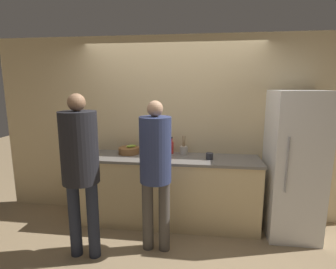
{
  "coord_description": "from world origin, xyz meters",
  "views": [
    {
      "loc": [
        0.43,
        -3.08,
        1.92
      ],
      "look_at": [
        0.0,
        0.14,
        1.31
      ],
      "focal_mm": 28.0,
      "sensor_mm": 36.0,
      "label": 1
    }
  ],
  "objects_px": {
    "fruit_bowl": "(129,150)",
    "utensil_crock": "(184,150)",
    "person_left": "(80,160)",
    "cup_black": "(209,156)",
    "bottle_amber": "(155,150)",
    "bottle_red": "(172,147)",
    "refrigerator": "(293,165)",
    "person_center": "(156,163)"
  },
  "relations": [
    {
      "from": "fruit_bowl",
      "to": "bottle_amber",
      "type": "relative_size",
      "value": 1.69
    },
    {
      "from": "bottle_amber",
      "to": "person_left",
      "type": "bearing_deg",
      "value": -123.66
    },
    {
      "from": "bottle_amber",
      "to": "bottle_red",
      "type": "bearing_deg",
      "value": 24.61
    },
    {
      "from": "person_center",
      "to": "person_left",
      "type": "bearing_deg",
      "value": -163.62
    },
    {
      "from": "cup_black",
      "to": "refrigerator",
      "type": "bearing_deg",
      "value": -0.49
    },
    {
      "from": "fruit_bowl",
      "to": "utensil_crock",
      "type": "height_order",
      "value": "utensil_crock"
    },
    {
      "from": "person_center",
      "to": "cup_black",
      "type": "relative_size",
      "value": 18.96
    },
    {
      "from": "cup_black",
      "to": "person_left",
      "type": "bearing_deg",
      "value": -149.45
    },
    {
      "from": "person_center",
      "to": "utensil_crock",
      "type": "height_order",
      "value": "person_center"
    },
    {
      "from": "refrigerator",
      "to": "utensil_crock",
      "type": "bearing_deg",
      "value": 171.51
    },
    {
      "from": "utensil_crock",
      "to": "bottle_red",
      "type": "bearing_deg",
      "value": 169.14
    },
    {
      "from": "refrigerator",
      "to": "person_center",
      "type": "distance_m",
      "value": 1.77
    },
    {
      "from": "refrigerator",
      "to": "person_left",
      "type": "distance_m",
      "value": 2.58
    },
    {
      "from": "refrigerator",
      "to": "cup_black",
      "type": "distance_m",
      "value": 1.05
    },
    {
      "from": "cup_black",
      "to": "fruit_bowl",
      "type": "bearing_deg",
      "value": 172.54
    },
    {
      "from": "person_left",
      "to": "person_center",
      "type": "xyz_separation_m",
      "value": [
        0.78,
        0.23,
        -0.07
      ]
    },
    {
      "from": "person_left",
      "to": "fruit_bowl",
      "type": "distance_m",
      "value": 1.01
    },
    {
      "from": "cup_black",
      "to": "utensil_crock",
      "type": "bearing_deg",
      "value": 150.51
    },
    {
      "from": "fruit_bowl",
      "to": "bottle_red",
      "type": "height_order",
      "value": "bottle_red"
    },
    {
      "from": "person_left",
      "to": "cup_black",
      "type": "distance_m",
      "value": 1.62
    },
    {
      "from": "refrigerator",
      "to": "person_left",
      "type": "height_order",
      "value": "refrigerator"
    },
    {
      "from": "person_left",
      "to": "person_center",
      "type": "distance_m",
      "value": 0.81
    },
    {
      "from": "fruit_bowl",
      "to": "utensil_crock",
      "type": "relative_size",
      "value": 1.1
    },
    {
      "from": "refrigerator",
      "to": "person_center",
      "type": "height_order",
      "value": "refrigerator"
    },
    {
      "from": "refrigerator",
      "to": "person_center",
      "type": "bearing_deg",
      "value": -160.67
    },
    {
      "from": "person_center",
      "to": "cup_black",
      "type": "height_order",
      "value": "person_center"
    },
    {
      "from": "refrigerator",
      "to": "utensil_crock",
      "type": "distance_m",
      "value": 1.42
    },
    {
      "from": "person_center",
      "to": "utensil_crock",
      "type": "bearing_deg",
      "value": 71.87
    },
    {
      "from": "refrigerator",
      "to": "person_left",
      "type": "xyz_separation_m",
      "value": [
        -2.44,
        -0.81,
        0.2
      ]
    },
    {
      "from": "refrigerator",
      "to": "cup_black",
      "type": "height_order",
      "value": "refrigerator"
    },
    {
      "from": "refrigerator",
      "to": "fruit_bowl",
      "type": "height_order",
      "value": "refrigerator"
    },
    {
      "from": "person_center",
      "to": "cup_black",
      "type": "xyz_separation_m",
      "value": [
        0.61,
        0.59,
        -0.05
      ]
    },
    {
      "from": "fruit_bowl",
      "to": "cup_black",
      "type": "relative_size",
      "value": 3.15
    },
    {
      "from": "person_left",
      "to": "person_center",
      "type": "bearing_deg",
      "value": 16.38
    },
    {
      "from": "fruit_bowl",
      "to": "cup_black",
      "type": "xyz_separation_m",
      "value": [
        1.13,
        -0.15,
        -0.0
      ]
    },
    {
      "from": "bottle_red",
      "to": "utensil_crock",
      "type": "bearing_deg",
      "value": -10.86
    },
    {
      "from": "bottle_red",
      "to": "cup_black",
      "type": "bearing_deg",
      "value": -23.83
    },
    {
      "from": "utensil_crock",
      "to": "bottle_red",
      "type": "xyz_separation_m",
      "value": [
        -0.18,
        0.03,
        0.03
      ]
    },
    {
      "from": "utensil_crock",
      "to": "bottle_amber",
      "type": "height_order",
      "value": "utensil_crock"
    },
    {
      "from": "bottle_amber",
      "to": "bottle_red",
      "type": "relative_size",
      "value": 0.72
    },
    {
      "from": "person_left",
      "to": "bottle_red",
      "type": "height_order",
      "value": "person_left"
    },
    {
      "from": "fruit_bowl",
      "to": "bottle_amber",
      "type": "xyz_separation_m",
      "value": [
        0.37,
        -0.02,
        0.02
      ]
    }
  ]
}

